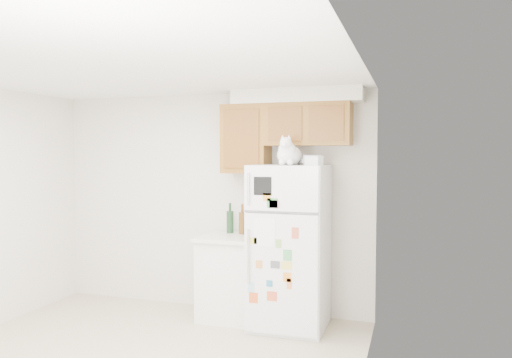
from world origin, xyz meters
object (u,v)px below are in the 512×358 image
at_px(cat, 289,154).
at_px(storage_box_back, 311,160).
at_px(base_counter, 230,276).
at_px(bottle_amber, 242,219).
at_px(bottle_green, 230,218).
at_px(storage_box_front, 314,161).
at_px(refrigerator, 290,246).

xyz_separation_m(cat, storage_box_back, (0.20, 0.16, -0.06)).
height_order(base_counter, bottle_amber, bottle_amber).
bearing_deg(bottle_green, storage_box_back, -11.18).
height_order(base_counter, storage_box_front, storage_box_front).
distance_m(cat, bottle_amber, 1.00).
bearing_deg(bottle_green, bottle_amber, -11.44).
bearing_deg(storage_box_back, bottle_amber, 151.21).
xyz_separation_m(refrigerator, storage_box_back, (0.22, 0.04, 0.90)).
distance_m(base_counter, bottle_amber, 0.64).
height_order(refrigerator, cat, cat).
distance_m(storage_box_front, bottle_amber, 1.14).
bearing_deg(bottle_amber, refrigerator, -18.36).
distance_m(refrigerator, bottle_green, 0.82).
distance_m(refrigerator, cat, 0.97).
bearing_deg(cat, refrigerator, 98.58).
relative_size(storage_box_back, bottle_green, 0.53).
height_order(storage_box_front, bottle_green, storage_box_front).
height_order(base_counter, cat, cat).
relative_size(base_counter, bottle_amber, 2.75).
bearing_deg(base_counter, bottle_amber, 50.36).
xyz_separation_m(storage_box_back, bottle_amber, (-0.81, 0.16, -0.66)).
xyz_separation_m(refrigerator, cat, (0.02, -0.13, 0.96)).
bearing_deg(refrigerator, cat, -81.42).
relative_size(storage_box_back, bottle_amber, 0.54).
bearing_deg(bottle_amber, cat, -27.87).
bearing_deg(bottle_amber, bottle_green, 168.56).
distance_m(cat, storage_box_back, 0.27).
distance_m(storage_box_back, bottle_green, 1.19).
bearing_deg(base_counter, refrigerator, -6.10).
xyz_separation_m(storage_box_back, bottle_green, (-0.97, 0.19, -0.66)).
height_order(base_counter, bottle_green, bottle_green).
bearing_deg(refrigerator, storage_box_back, 9.51).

